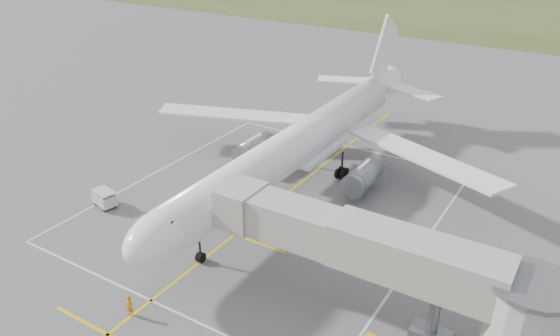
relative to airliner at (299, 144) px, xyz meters
The scene contains 8 objects.
ground 4.46m from the airliner, 90.00° to the right, with size 700.00×700.00×0.00m, color #5E5E60.
grass_strip 129.32m from the airliner, 90.00° to the left, with size 700.00×120.00×0.02m, color #39481F.
apron_markings 7.90m from the airliner, 90.00° to the right, with size 28.20×60.00×0.01m.
airliner is the anchor object (origin of this frame).
jet_bridge 21.22m from the airliner, 42.19° to the right, with size 23.40×5.00×7.20m.
baggage_cart 18.85m from the airliner, 134.65° to the right, with size 2.55×1.88×1.60m.
ramp_worker_nose 22.89m from the airliner, 90.23° to the right, with size 0.58×0.38×1.60m, color orange.
ramp_worker_wing 8.81m from the airliner, behind, with size 0.79×0.61×1.61m, color orange.
Camera 1 is at (23.84, -41.09, 25.28)m, focal length 35.00 mm.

